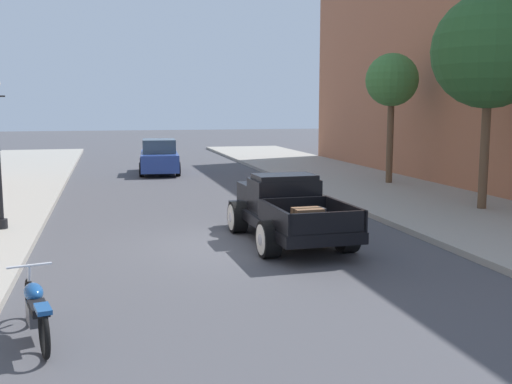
{
  "coord_description": "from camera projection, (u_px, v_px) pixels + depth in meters",
  "views": [
    {
      "loc": [
        -2.79,
        -13.37,
        3.19
      ],
      "look_at": [
        0.9,
        1.56,
        1.0
      ],
      "focal_mm": 42.18,
      "sensor_mm": 36.0,
      "label": 1
    }
  ],
  "objects": [
    {
      "name": "ground_plane",
      "position": [
        235.0,
        245.0,
        13.96
      ],
      "size": [
        140.0,
        140.0,
        0.0
      ],
      "primitive_type": "plane",
      "color": "#47474C"
    },
    {
      "name": "motorcycle_parked",
      "position": [
        36.0,
        308.0,
        8.25
      ],
      "size": [
        0.73,
        2.08,
        0.93
      ],
      "color": "black",
      "rests_on": "ground"
    },
    {
      "name": "street_tree_second",
      "position": [
        392.0,
        81.0,
        23.69
      ],
      "size": [
        2.08,
        2.08,
        5.13
      ],
      "color": "brown",
      "rests_on": "sidewalk_right"
    },
    {
      "name": "hotrod_truck_black",
      "position": [
        285.0,
        209.0,
        14.45
      ],
      "size": [
        2.31,
        4.99,
        1.58
      ],
      "color": "black",
      "rests_on": "ground"
    },
    {
      "name": "street_tree_nearest",
      "position": [
        490.0,
        51.0,
        17.47
      ],
      "size": [
        3.37,
        3.37,
        6.34
      ],
      "color": "brown",
      "rests_on": "sidewalk_right"
    },
    {
      "name": "sidewalk_right",
      "position": [
        506.0,
        227.0,
        15.67
      ],
      "size": [
        5.5,
        64.0,
        0.15
      ],
      "primitive_type": "cube",
      "color": "#9E998E",
      "rests_on": "ground"
    },
    {
      "name": "car_background_blue",
      "position": [
        159.0,
        158.0,
        28.77
      ],
      "size": [
        2.08,
        4.4,
        1.65
      ],
      "color": "#284293",
      "rests_on": "ground"
    }
  ]
}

